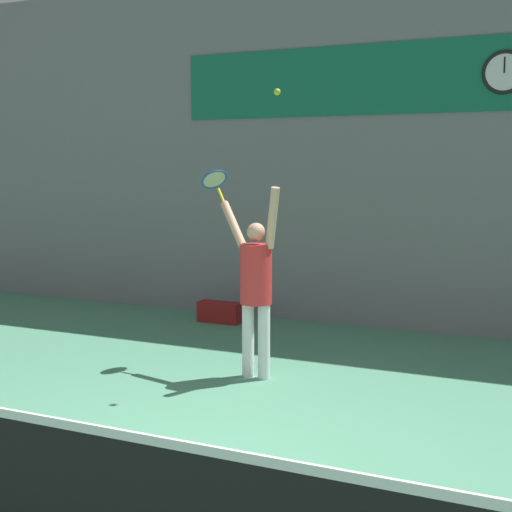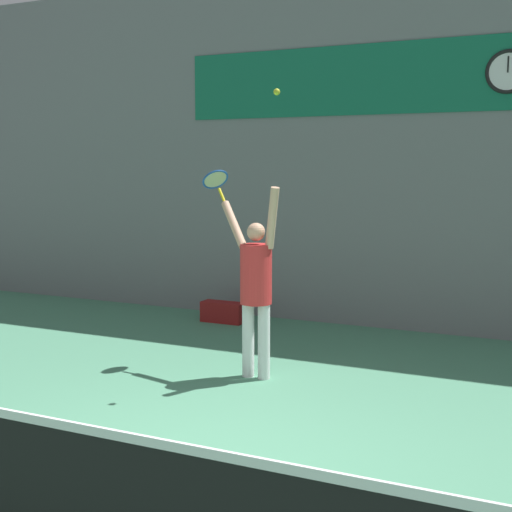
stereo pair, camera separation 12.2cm
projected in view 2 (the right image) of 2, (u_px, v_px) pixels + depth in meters
ground_plane at (173, 481)px, 5.15m from camera, size 18.00×18.00×0.00m
back_wall at (382, 148)px, 9.74m from camera, size 18.00×0.10×5.00m
sponsor_banner at (383, 78)px, 9.57m from camera, size 5.81×0.02×0.95m
scoreboard_clock at (508, 72)px, 8.88m from camera, size 0.55×0.05×0.55m
court_net at (34, 496)px, 3.83m from camera, size 6.89×0.07×1.06m
tennis_player at (256, 283)px, 7.54m from camera, size 0.89×0.53×2.05m
tennis_racket at (216, 181)px, 8.09m from camera, size 0.41×0.39×0.39m
tennis_ball at (277, 92)px, 7.03m from camera, size 0.07×0.07×0.07m
equipment_bag at (223, 312)px, 10.35m from camera, size 0.64×0.25×0.30m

